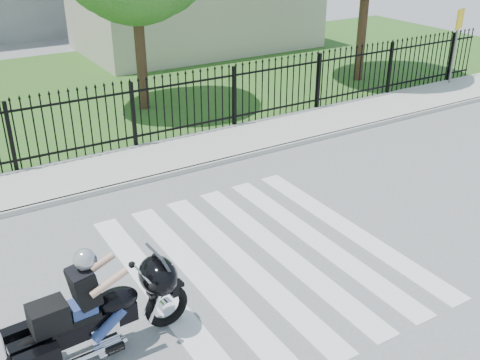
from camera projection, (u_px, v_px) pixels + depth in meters
ground at (262, 258)px, 10.10m from camera, size 120.00×120.00×0.00m
crosswalk at (262, 258)px, 10.10m from camera, size 5.00×5.50×0.01m
sidewalk at (151, 160)px, 13.92m from camera, size 40.00×2.00×0.12m
curb at (168, 175)px, 13.15m from camera, size 40.00×0.12×0.12m
grass_strip at (70, 92)px, 19.32m from camera, size 40.00×12.00×0.02m
iron_fence at (134, 116)px, 14.32m from camera, size 26.00×0.04×1.80m
building_low at (196, 8)px, 24.93m from camera, size 10.00×6.00×3.50m
motorcycle_rider at (96, 311)px, 7.64m from camera, size 2.68×0.90×1.77m
traffic_sign at (458, 31)px, 19.15m from camera, size 0.54×0.22×2.54m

